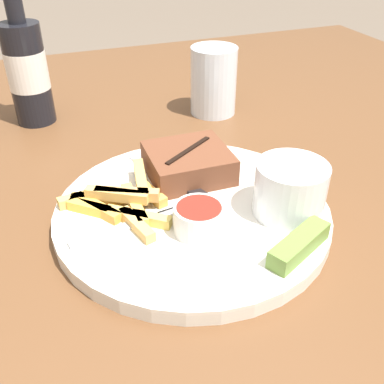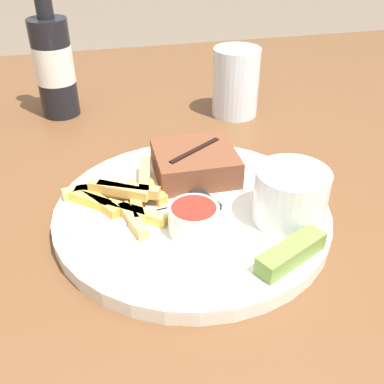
% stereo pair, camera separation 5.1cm
% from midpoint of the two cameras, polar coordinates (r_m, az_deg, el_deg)
% --- Properties ---
extents(dining_table, '(1.46, 1.44, 0.75)m').
position_cam_midpoint_polar(dining_table, '(0.57, 2.58, -8.43)').
color(dining_table, brown).
rests_on(dining_table, ground_plane).
extents(dinner_plate, '(0.32, 0.32, 0.02)m').
position_cam_midpoint_polar(dinner_plate, '(0.52, 2.77, -2.73)').
color(dinner_plate, silver).
rests_on(dinner_plate, dining_table).
extents(steak_portion, '(0.10, 0.09, 0.04)m').
position_cam_midpoint_polar(steak_portion, '(0.57, 2.94, 3.63)').
color(steak_portion, brown).
rests_on(steak_portion, dinner_plate).
extents(fries_pile, '(0.12, 0.14, 0.02)m').
position_cam_midpoint_polar(fries_pile, '(0.52, -6.17, -0.67)').
color(fries_pile, '#E0A959').
rests_on(fries_pile, dinner_plate).
extents(coleslaw_cup, '(0.08, 0.08, 0.06)m').
position_cam_midpoint_polar(coleslaw_cup, '(0.50, 15.32, -0.23)').
color(coleslaw_cup, white).
rests_on(coleslaw_cup, dinner_plate).
extents(dipping_sauce_cup, '(0.05, 0.05, 0.03)m').
position_cam_midpoint_polar(dipping_sauce_cup, '(0.47, 3.31, -3.45)').
color(dipping_sauce_cup, silver).
rests_on(dipping_sauce_cup, dinner_plate).
extents(pickle_spear, '(0.08, 0.06, 0.02)m').
position_cam_midpoint_polar(pickle_spear, '(0.46, 15.64, -7.58)').
color(pickle_spear, olive).
rests_on(pickle_spear, dinner_plate).
extents(fork_utensil, '(0.13, 0.03, 0.00)m').
position_cam_midpoint_polar(fork_utensil, '(0.49, -6.09, -3.96)').
color(fork_utensil, '#B7B7BC').
rests_on(fork_utensil, dinner_plate).
extents(knife_utensil, '(0.07, 0.16, 0.01)m').
position_cam_midpoint_polar(knife_utensil, '(0.55, 1.71, 0.91)').
color(knife_utensil, '#B7B7BC').
rests_on(knife_utensil, dinner_plate).
extents(beer_bottle, '(0.06, 0.06, 0.26)m').
position_cam_midpoint_polar(beer_bottle, '(0.78, -15.38, 15.63)').
color(beer_bottle, black).
rests_on(beer_bottle, dining_table).
extents(drinking_glass, '(0.08, 0.08, 0.11)m').
position_cam_midpoint_polar(drinking_glass, '(0.78, 7.49, 13.61)').
color(drinking_glass, silver).
rests_on(drinking_glass, dining_table).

